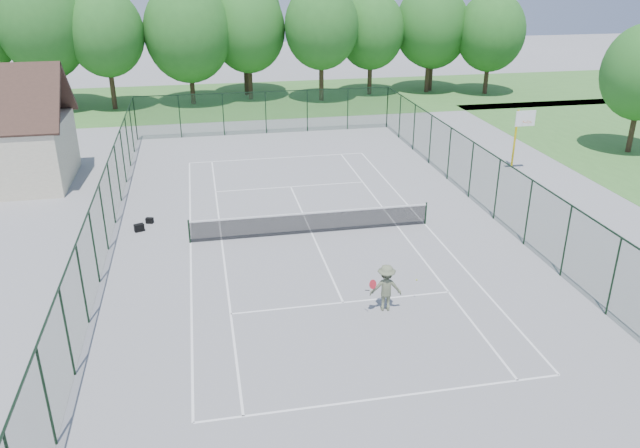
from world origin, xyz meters
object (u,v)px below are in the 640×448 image
(sports_bag_a, at_px, (139,228))
(tennis_player, at_px, (386,288))
(tennis_net, at_px, (312,222))
(basketball_goal, at_px, (521,127))

(sports_bag_a, height_order, tennis_player, tennis_player)
(tennis_net, height_order, tennis_player, tennis_player)
(tennis_player, bearing_deg, basketball_goal, 48.67)
(basketball_goal, bearing_deg, tennis_net, -153.46)
(tennis_net, relative_size, sports_bag_a, 25.30)
(tennis_net, distance_m, basketball_goal, 15.40)
(sports_bag_a, distance_m, tennis_player, 12.81)
(tennis_net, bearing_deg, basketball_goal, 26.54)
(tennis_net, relative_size, tennis_player, 5.04)
(sports_bag_a, bearing_deg, basketball_goal, -6.02)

